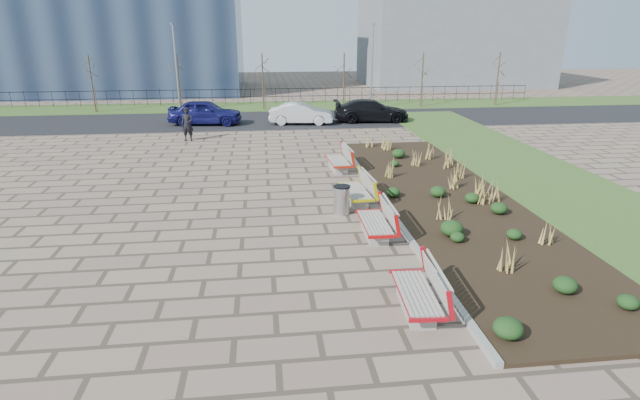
{
  "coord_description": "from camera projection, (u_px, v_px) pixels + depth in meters",
  "views": [
    {
      "loc": [
        -0.12,
        -11.01,
        5.79
      ],
      "look_at": [
        1.5,
        3.0,
        0.9
      ],
      "focal_mm": 28.0,
      "sensor_mm": 36.0,
      "label": 1
    }
  ],
  "objects": [
    {
      "name": "tree_d",
      "position": [
        344.0,
        81.0,
        37.1
      ],
      "size": [
        1.4,
        1.4,
        4.0
      ],
      "primitive_type": null,
      "color": "#4C3D2D",
      "rests_on": "grass_verge_far"
    },
    {
      "name": "lamp_west",
      "position": [
        176.0,
        69.0,
        35.0
      ],
      "size": [
        0.24,
        0.6,
        6.0
      ],
      "primitive_type": null,
      "color": "gray",
      "rests_on": "grass_verge_far"
    },
    {
      "name": "litter_bin",
      "position": [
        342.0,
        200.0,
        16.21
      ],
      "size": [
        0.53,
        0.53,
        0.94
      ],
      "primitive_type": "cylinder",
      "color": "#B2B2B7",
      "rests_on": "ground"
    },
    {
      "name": "tree_c",
      "position": [
        263.0,
        82.0,
        36.45
      ],
      "size": [
        1.4,
        1.4,
        4.0
      ],
      "primitive_type": null,
      "color": "#4C3D2D",
      "rests_on": "grass_verge_far"
    },
    {
      "name": "bench_c",
      "position": [
        356.0,
        189.0,
        17.24
      ],
      "size": [
        1.03,
        2.15,
        1.0
      ],
      "primitive_type": null,
      "rotation": [
        0.0,
        0.0,
        0.06
      ],
      "color": "#CFBE0A",
      "rests_on": "ground"
    },
    {
      "name": "lamp_east",
      "position": [
        372.0,
        67.0,
        36.52
      ],
      "size": [
        0.24,
        0.6,
        6.0
      ],
      "primitive_type": null,
      "color": "gray",
      "rests_on": "grass_verge_far"
    },
    {
      "name": "tree_b",
      "position": [
        179.0,
        83.0,
        35.8
      ],
      "size": [
        1.4,
        1.4,
        4.0
      ],
      "primitive_type": null,
      "color": "#4C3D2D",
      "rests_on": "grass_verge_far"
    },
    {
      "name": "planting_bed",
      "position": [
        447.0,
        199.0,
        17.6
      ],
      "size": [
        4.5,
        18.0,
        0.1
      ],
      "primitive_type": "cube",
      "color": "black",
      "rests_on": "ground"
    },
    {
      "name": "building_glass",
      "position": [
        14.0,
        7.0,
        44.95
      ],
      "size": [
        40.0,
        14.0,
        15.0
      ],
      "primitive_type": "cube",
      "color": "#192338",
      "rests_on": "ground"
    },
    {
      "name": "planting_curb",
      "position": [
        382.0,
        201.0,
        17.34
      ],
      "size": [
        0.16,
        18.0,
        0.15
      ],
      "primitive_type": "cube",
      "color": "gray",
      "rests_on": "ground"
    },
    {
      "name": "railing_fence",
      "position": [
        263.0,
        96.0,
        39.73
      ],
      "size": [
        44.0,
        0.1,
        1.2
      ],
      "primitive_type": null,
      "color": "black",
      "rests_on": "grass_verge_far"
    },
    {
      "name": "tree_a",
      "position": [
        92.0,
        84.0,
        35.15
      ],
      "size": [
        1.4,
        1.4,
        4.0
      ],
      "primitive_type": null,
      "color": "#4C3D2D",
      "rests_on": "grass_verge_far"
    },
    {
      "name": "ground",
      "position": [
        273.0,
        277.0,
        12.25
      ],
      "size": [
        120.0,
        120.0,
        0.0
      ],
      "primitive_type": "plane",
      "color": "#7B6855",
      "rests_on": "ground"
    },
    {
      "name": "tree_e",
      "position": [
        422.0,
        80.0,
        37.75
      ],
      "size": [
        1.4,
        1.4,
        4.0
      ],
      "primitive_type": null,
      "color": "#4C3D2D",
      "rests_on": "grass_verge_far"
    },
    {
      "name": "tree_f",
      "position": [
        497.0,
        79.0,
        38.41
      ],
      "size": [
        1.4,
        1.4,
        4.0
      ],
      "primitive_type": null,
      "color": "#4C3D2D",
      "rests_on": "grass_verge_far"
    },
    {
      "name": "bench_d",
      "position": [
        338.0,
        159.0,
        21.18
      ],
      "size": [
        1.02,
        2.15,
        1.0
      ],
      "primitive_type": null,
      "rotation": [
        0.0,
        0.0,
        0.06
      ],
      "color": "red",
      "rests_on": "ground"
    },
    {
      "name": "bench_a",
      "position": [
        416.0,
        290.0,
        10.61
      ],
      "size": [
        1.03,
        2.15,
        1.0
      ],
      "primitive_type": null,
      "rotation": [
        0.0,
        0.0,
        -0.06
      ],
      "color": "#B70C18",
      "rests_on": "ground"
    },
    {
      "name": "bench_b",
      "position": [
        375.0,
        220.0,
        14.44
      ],
      "size": [
        0.93,
        2.11,
        1.0
      ],
      "primitive_type": null,
      "rotation": [
        0.0,
        0.0,
        -0.01
      ],
      "color": "red",
      "rests_on": "ground"
    },
    {
      "name": "car_black",
      "position": [
        371.0,
        111.0,
        32.17
      ],
      "size": [
        4.9,
        2.18,
        1.4
      ],
      "primitive_type": "imported",
      "rotation": [
        0.0,
        0.0,
        1.52
      ],
      "color": "black",
      "rests_on": "road"
    },
    {
      "name": "building_grey",
      "position": [
        453.0,
        36.0,
        52.2
      ],
      "size": [
        18.0,
        12.0,
        10.0
      ],
      "primitive_type": "cube",
      "color": "slate",
      "rests_on": "ground"
    },
    {
      "name": "grass_verge_near",
      "position": [
        573.0,
        195.0,
        18.13
      ],
      "size": [
        5.0,
        38.0,
        0.04
      ],
      "primitive_type": "cube",
      "color": "#33511E",
      "rests_on": "ground"
    },
    {
      "name": "grass_verge_far",
      "position": [
        264.0,
        106.0,
        38.52
      ],
      "size": [
        80.0,
        5.0,
        0.04
      ],
      "primitive_type": "cube",
      "color": "#33511E",
      "rests_on": "ground"
    },
    {
      "name": "road",
      "position": [
        264.0,
        120.0,
        32.89
      ],
      "size": [
        80.0,
        7.0,
        0.02
      ],
      "primitive_type": "cube",
      "color": "black",
      "rests_on": "ground"
    },
    {
      "name": "car_blue",
      "position": [
        205.0,
        112.0,
        31.14
      ],
      "size": [
        4.65,
        2.26,
        1.53
      ],
      "primitive_type": "imported",
      "rotation": [
        0.0,
        0.0,
        1.47
      ],
      "color": "#121352",
      "rests_on": "road"
    },
    {
      "name": "pedestrian",
      "position": [
        187.0,
        124.0,
        26.65
      ],
      "size": [
        0.71,
        0.52,
        1.79
      ],
      "primitive_type": "imported",
      "rotation": [
        0.0,
        0.0,
        -0.14
      ],
      "color": "black",
      "rests_on": "ground"
    },
    {
      "name": "car_silver",
      "position": [
        301.0,
        114.0,
        31.32
      ],
      "size": [
        4.1,
        1.84,
        1.31
      ],
      "primitive_type": "imported",
      "rotation": [
        0.0,
        0.0,
        1.45
      ],
      "color": "#B7B9BF",
      "rests_on": "road"
    }
  ]
}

